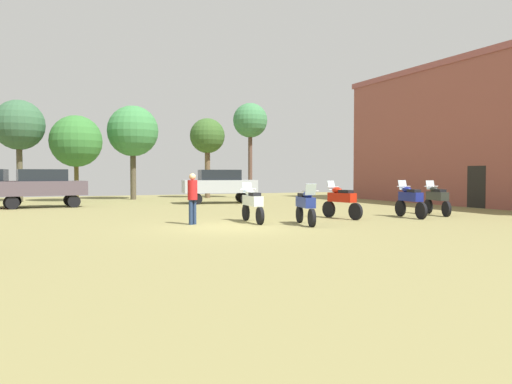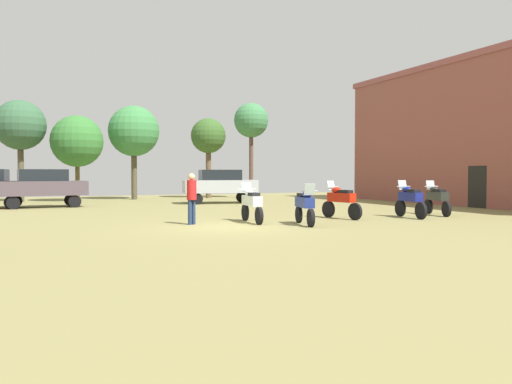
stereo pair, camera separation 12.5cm
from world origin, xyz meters
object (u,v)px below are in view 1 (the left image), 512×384
(tree_2, at_px, (207,137))
(tree_6, at_px, (250,122))
(brick_building, at_px, (504,132))
(tree_8, at_px, (133,132))
(person_1, at_px, (192,195))
(motorcycle_4, at_px, (437,198))
(motorcycle_6, at_px, (306,204))
(motorcycle_9, at_px, (410,199))
(tree_4, at_px, (76,141))
(car_4, at_px, (219,184))
(motorcycle_1, at_px, (341,200))
(car_3, at_px, (42,185))
(motorcycle_2, at_px, (252,203))
(tree_5, at_px, (19,126))

(tree_2, xyz_separation_m, tree_6, (2.77, -1.41, 1.09))
(brick_building, xyz_separation_m, tree_8, (-17.79, 14.70, 0.56))
(person_1, relative_size, tree_8, 0.28)
(motorcycle_4, bearing_deg, tree_8, 134.36)
(motorcycle_6, xyz_separation_m, tree_8, (-2.43, 19.82, 3.92))
(motorcycle_6, height_order, person_1, person_1)
(motorcycle_9, height_order, tree_4, tree_4)
(car_4, bearing_deg, motorcycle_1, -166.00)
(car_3, bearing_deg, tree_4, -26.23)
(car_3, distance_m, person_1, 12.59)
(car_3, bearing_deg, car_4, -95.93)
(motorcycle_6, relative_size, motorcycle_9, 0.98)
(tree_4, distance_m, tree_6, 11.98)
(car_3, distance_m, tree_6, 15.48)
(motorcycle_6, distance_m, tree_2, 20.43)
(brick_building, relative_size, tree_8, 3.24)
(motorcycle_9, bearing_deg, car_4, 114.23)
(motorcycle_2, height_order, tree_6, tree_6)
(motorcycle_4, bearing_deg, person_1, -164.52)
(motorcycle_4, relative_size, motorcycle_6, 1.06)
(tree_4, distance_m, tree_5, 3.51)
(motorcycle_4, distance_m, tree_4, 22.13)
(car_4, height_order, tree_8, tree_8)
(tree_2, distance_m, tree_8, 5.35)
(tree_2, distance_m, tree_5, 12.38)
(motorcycle_2, height_order, tree_2, tree_2)
(tree_4, relative_size, tree_5, 0.86)
(motorcycle_1, height_order, motorcycle_4, motorcycle_1)
(motorcycle_2, bearing_deg, tree_2, 81.74)
(motorcycle_1, bearing_deg, tree_6, 68.41)
(tree_4, bearing_deg, tree_6, -1.54)
(motorcycle_4, distance_m, car_3, 19.52)
(brick_building, bearing_deg, person_1, -169.67)
(brick_building, bearing_deg, tree_8, 140.44)
(car_3, bearing_deg, tree_2, -64.90)
(car_3, bearing_deg, tree_8, -47.25)
(brick_building, height_order, car_4, brick_building)
(brick_building, relative_size, tree_4, 3.79)
(motorcycle_4, bearing_deg, motorcycle_6, -152.05)
(motorcycle_9, bearing_deg, tree_5, 135.46)
(car_4, bearing_deg, motorcycle_6, -177.38)
(tree_2, bearing_deg, motorcycle_2, -103.11)
(person_1, bearing_deg, tree_4, -108.23)
(motorcycle_2, xyz_separation_m, car_4, (2.84, 11.67, 0.45))
(tree_4, bearing_deg, tree_5, 167.14)
(motorcycle_6, xyz_separation_m, tree_5, (-9.46, 19.54, 4.04))
(motorcycle_1, distance_m, tree_2, 18.65)
(motorcycle_4, relative_size, tree_4, 0.41)
(person_1, bearing_deg, tree_6, -145.70)
(tree_5, bearing_deg, tree_2, 1.57)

